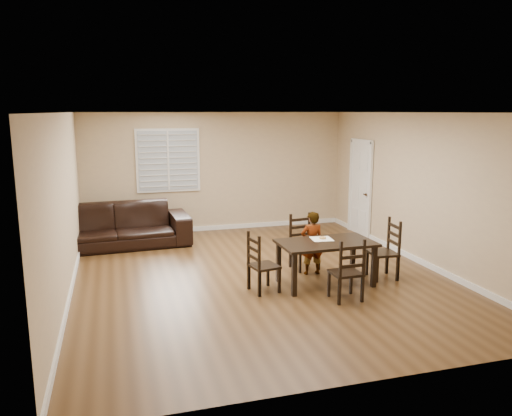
% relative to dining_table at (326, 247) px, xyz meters
% --- Properties ---
extents(ground, '(7.00, 7.00, 0.00)m').
position_rel_dining_table_xyz_m(ground, '(-0.89, 0.66, -0.61)').
color(ground, brown).
rests_on(ground, ground).
extents(room, '(6.04, 7.04, 2.72)m').
position_rel_dining_table_xyz_m(room, '(-0.86, 0.84, 1.19)').
color(room, tan).
rests_on(room, ground).
extents(dining_table, '(1.52, 0.88, 0.70)m').
position_rel_dining_table_xyz_m(dining_table, '(0.00, 0.00, 0.00)').
color(dining_table, black).
rests_on(dining_table, ground).
extents(chair_near, '(0.49, 0.46, 0.96)m').
position_rel_dining_table_xyz_m(chair_near, '(-0.04, 0.96, -0.18)').
color(chair_near, black).
rests_on(chair_near, ground).
extents(chair_far, '(0.43, 0.41, 0.94)m').
position_rel_dining_table_xyz_m(chair_far, '(0.02, -0.80, -0.19)').
color(chair_far, black).
rests_on(chair_far, ground).
extents(chair_left, '(0.46, 0.48, 0.93)m').
position_rel_dining_table_xyz_m(chair_left, '(-1.14, -0.05, -0.19)').
color(chair_left, black).
rests_on(chair_left, ground).
extents(chair_right, '(0.45, 0.48, 0.99)m').
position_rel_dining_table_xyz_m(chair_right, '(1.15, 0.02, -0.16)').
color(chair_right, black).
rests_on(chair_right, ground).
extents(child, '(0.40, 0.26, 1.08)m').
position_rel_dining_table_xyz_m(child, '(-0.01, 0.54, -0.07)').
color(child, gray).
rests_on(child, ground).
extents(napkin, '(0.36, 0.36, 0.00)m').
position_rel_dining_table_xyz_m(napkin, '(-0.00, 0.17, 0.09)').
color(napkin, '#ECE5CB').
rests_on(napkin, dining_table).
extents(donut, '(0.11, 0.11, 0.04)m').
position_rel_dining_table_xyz_m(donut, '(0.01, 0.17, 0.11)').
color(donut, '#C28D45').
rests_on(donut, napkin).
extents(sofa, '(3.03, 1.31, 0.87)m').
position_rel_dining_table_xyz_m(sofa, '(-3.20, 3.26, -0.18)').
color(sofa, black).
rests_on(sofa, ground).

